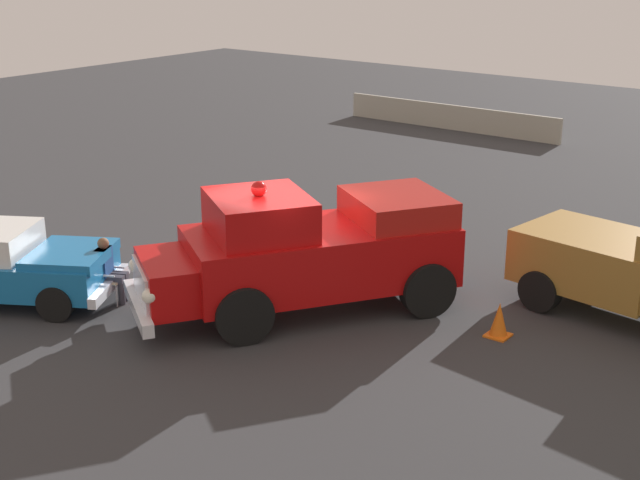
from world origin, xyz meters
TOP-DOWN VIEW (x-y plane):
  - ground_plane at (0.00, 0.00)m, footprint 60.00×60.00m
  - vintage_fire_truck at (0.56, 0.14)m, footprint 5.04×6.18m
  - classic_hot_rod at (-4.41, -3.09)m, footprint 4.69×3.82m
  - lawn_chair_near_truck at (-2.82, -1.93)m, footprint 0.66×0.66m
  - lawn_chair_spare at (2.03, 2.78)m, footprint 0.68×0.68m
  - spectator_seated at (-2.70, -1.87)m, footprint 0.64×0.57m
  - traffic_cone at (3.95, 1.25)m, footprint 0.40×0.40m
  - background_fence at (-5.77, 16.47)m, footprint 8.63×0.12m

SIDE VIEW (x-z plane):
  - ground_plane at x=0.00m, z-range 0.00..0.00m
  - traffic_cone at x=3.95m, z-range -0.01..0.63m
  - background_fence at x=-5.77m, z-range 0.00..0.90m
  - lawn_chair_near_truck at x=-2.82m, z-range 0.08..1.10m
  - lawn_chair_spare at x=2.03m, z-range 0.08..1.10m
  - spectator_seated at x=-2.70m, z-range 0.05..1.34m
  - classic_hot_rod at x=-4.41m, z-range 0.02..1.48m
  - vintage_fire_truck at x=0.56m, z-range -0.10..2.49m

